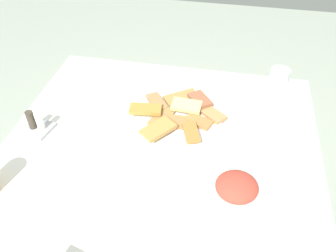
# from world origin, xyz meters

# --- Properties ---
(ground_plane) EXTENTS (6.00, 6.00, 0.00)m
(ground_plane) POSITION_xyz_m (0.00, 0.00, 0.00)
(ground_plane) COLOR #A6AFA0
(dining_table) EXTENTS (1.06, 0.95, 0.75)m
(dining_table) POSITION_xyz_m (0.00, 0.00, 0.67)
(dining_table) COLOR white
(dining_table) RESTS_ON ground_plane
(pide_platter) EXTENTS (0.36, 0.34, 0.04)m
(pide_platter) POSITION_xyz_m (-0.03, -0.14, 0.76)
(pide_platter) COLOR white
(pide_platter) RESTS_ON dining_table
(salad_plate_greens) EXTENTS (0.20, 0.20, 0.06)m
(salad_plate_greens) POSITION_xyz_m (-0.26, 0.16, 0.76)
(salad_plate_greens) COLOR white
(salad_plate_greens) RESTS_ON dining_table
(drinking_glass) EXTENTS (0.08, 0.08, 0.09)m
(drinking_glass) POSITION_xyz_m (-0.40, -0.39, 0.79)
(drinking_glass) COLOR silver
(drinking_glass) RESTS_ON dining_table
(paper_napkin) EXTENTS (0.18, 0.18, 0.00)m
(paper_napkin) POSITION_xyz_m (-0.32, -0.21, 0.75)
(paper_napkin) COLOR white
(paper_napkin) RESTS_ON dining_table
(fork) EXTENTS (0.19, 0.04, 0.00)m
(fork) POSITION_xyz_m (-0.32, -0.23, 0.75)
(fork) COLOR silver
(fork) RESTS_ON paper_napkin
(spoon) EXTENTS (0.19, 0.04, 0.00)m
(spoon) POSITION_xyz_m (-0.32, -0.20, 0.75)
(spoon) COLOR silver
(spoon) RESTS_ON paper_napkin
(condiment_caddy) EXTENTS (0.10, 0.10, 0.08)m
(condiment_caddy) POSITION_xyz_m (0.44, 0.02, 0.77)
(condiment_caddy) COLOR #B2B2B7
(condiment_caddy) RESTS_ON dining_table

